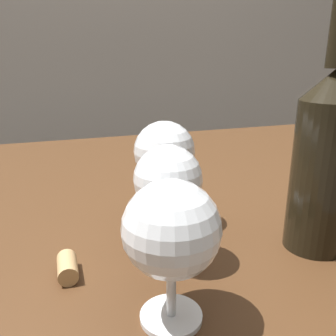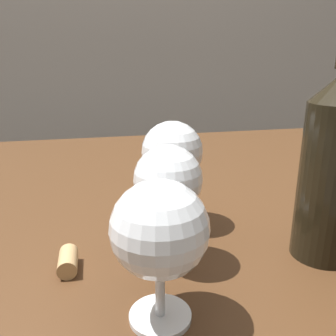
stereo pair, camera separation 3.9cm
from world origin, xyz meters
name	(u,v)px [view 2 (the right image)]	position (x,y,z in m)	size (l,w,h in m)	color
dining_table	(158,228)	(0.00, 0.00, 0.65)	(1.49, 0.89, 0.73)	#472B16
wine_glass_merlot	(160,232)	(-0.06, -0.33, 0.82)	(0.09, 0.09, 0.14)	white
wine_glass_chardonnay	(168,183)	(-0.03, -0.24, 0.83)	(0.08, 0.08, 0.14)	white
wine_glass_white	(172,154)	(-0.01, -0.14, 0.83)	(0.08, 0.08, 0.15)	white
wine_bottle	(334,163)	(0.16, -0.26, 0.85)	(0.07, 0.07, 0.31)	black
cork	(68,261)	(-0.15, -0.23, 0.74)	(0.02, 0.02, 0.04)	tan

